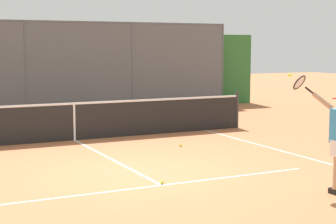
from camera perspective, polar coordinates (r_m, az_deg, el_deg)
ground_plane at (r=10.66m, az=-3.22°, el=-6.17°), size 60.00×60.00×0.00m
court_line_markings at (r=9.44m, az=0.07°, el=-7.84°), size 7.67×9.38×0.01m
fence_backdrop at (r=20.29m, az=-14.67°, el=3.80°), size 18.69×1.37×3.25m
tennis_net at (r=14.32m, az=-9.55°, el=-0.90°), size 9.86×0.09×1.07m
tennis_ball_by_sideline at (r=9.76m, az=-0.62°, el=-7.17°), size 0.07×0.07×0.07m
tennis_ball_near_baseline at (r=13.31m, az=1.29°, el=-3.40°), size 0.07×0.07×0.07m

